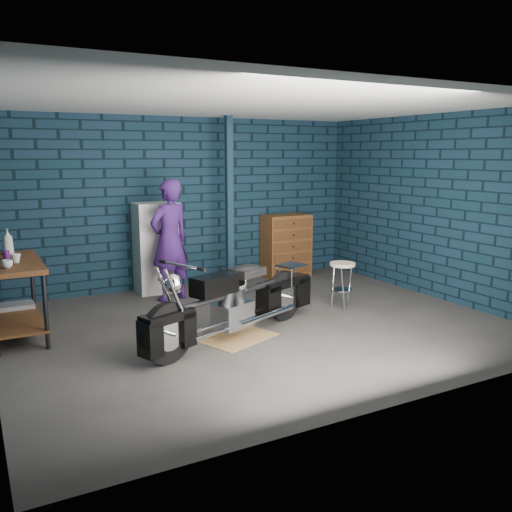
{
  "coord_description": "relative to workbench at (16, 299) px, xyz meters",
  "views": [
    {
      "loc": [
        -3.09,
        -5.74,
        2.13
      ],
      "look_at": [
        0.14,
        0.3,
        0.83
      ],
      "focal_mm": 38.0,
      "sensor_mm": 36.0,
      "label": 1
    }
  ],
  "objects": [
    {
      "name": "workbench",
      "position": [
        0.0,
        0.0,
        0.0
      ],
      "size": [
        0.6,
        1.4,
        0.91
      ],
      "primitive_type": "cube",
      "color": "brown",
      "rests_on": "ground"
    },
    {
      "name": "motorcycle",
      "position": [
        2.25,
        -1.26,
        0.05
      ],
      "size": [
        2.37,
        1.42,
        1.02
      ],
      "primitive_type": null,
      "rotation": [
        0.0,
        0.0,
        0.37
      ],
      "color": "black",
      "rests_on": "ground"
    },
    {
      "name": "drip_mat",
      "position": [
        2.25,
        -1.26,
        -0.45
      ],
      "size": [
        1.02,
        0.9,
        0.01
      ],
      "primitive_type": "cube",
      "rotation": [
        0.0,
        0.0,
        0.37
      ],
      "color": "olive",
      "rests_on": "ground"
    },
    {
      "name": "person",
      "position": [
        2.15,
        0.7,
        0.43
      ],
      "size": [
        0.75,
        0.6,
        1.77
      ],
      "primitive_type": "imported",
      "rotation": [
        0.0,
        0.0,
        3.45
      ],
      "color": "#401C6B",
      "rests_on": "ground"
    },
    {
      "name": "locker",
      "position": [
        2.12,
        1.25,
        0.24
      ],
      "size": [
        0.65,
        0.46,
        1.39
      ],
      "primitive_type": "cube",
      "color": "silver",
      "rests_on": "ground"
    },
    {
      "name": "room_walls",
      "position": [
        2.68,
        -0.43,
        1.45
      ],
      "size": [
        6.02,
        5.01,
        2.71
      ],
      "color": "#102836",
      "rests_on": "ground"
    },
    {
      "name": "ground",
      "position": [
        2.68,
        -0.98,
        -0.46
      ],
      "size": [
        6.0,
        6.0,
        0.0
      ],
      "primitive_type": "plane",
      "color": "#454340",
      "rests_on": "ground"
    },
    {
      "name": "shop_stool",
      "position": [
        4.11,
        -0.82,
        -0.13
      ],
      "size": [
        0.36,
        0.36,
        0.64
      ],
      "primitive_type": null,
      "rotation": [
        0.0,
        0.0,
        -0.01
      ],
      "color": "beige",
      "rests_on": "ground"
    },
    {
      "name": "tool_chest",
      "position": [
        4.46,
        1.25,
        0.09
      ],
      "size": [
        0.81,
        0.45,
        1.08
      ],
      "primitive_type": "cube",
      "color": "brown",
      "rests_on": "ground"
    },
    {
      "name": "cup_a",
      "position": [
        -0.08,
        -0.41,
        0.5
      ],
      "size": [
        0.15,
        0.15,
        0.09
      ],
      "primitive_type": "imported",
      "rotation": [
        0.0,
        0.0,
        0.34
      ],
      "color": "beige",
      "rests_on": "workbench"
    },
    {
      "name": "mug_purple",
      "position": [
        -0.05,
        0.12,
        0.51
      ],
      "size": [
        0.09,
        0.09,
        0.11
      ],
      "primitive_type": "cylinder",
      "rotation": [
        0.0,
        0.0,
        0.24
      ],
      "color": "#551965",
      "rests_on": "workbench"
    },
    {
      "name": "bottle",
      "position": [
        -0.01,
        0.45,
        0.61
      ],
      "size": [
        0.14,
        0.14,
        0.32
      ],
      "primitive_type": "imported",
      "rotation": [
        0.0,
        0.0,
        0.12
      ],
      "color": "gray",
      "rests_on": "workbench"
    },
    {
      "name": "cup_b",
      "position": [
        0.03,
        -0.14,
        0.51
      ],
      "size": [
        0.12,
        0.12,
        0.1
      ],
      "primitive_type": "imported",
      "rotation": [
        0.0,
        0.0,
        0.11
      ],
      "color": "beige",
      "rests_on": "workbench"
    },
    {
      "name": "storage_bin",
      "position": [
        0.02,
        0.5,
        -0.32
      ],
      "size": [
        0.43,
        0.31,
        0.27
      ],
      "primitive_type": "cube",
      "color": "gray",
      "rests_on": "ground"
    },
    {
      "name": "support_post",
      "position": [
        3.23,
        0.97,
        0.9
      ],
      "size": [
        0.1,
        0.1,
        2.7
      ],
      "primitive_type": "cube",
      "color": "#122638",
      "rests_on": "ground"
    }
  ]
}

